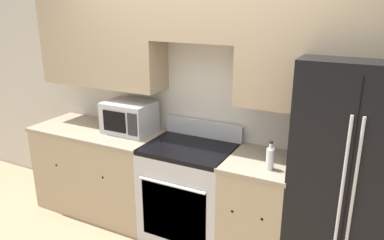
{
  "coord_description": "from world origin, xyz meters",
  "views": [
    {
      "loc": [
        1.4,
        -2.42,
        2.14
      ],
      "look_at": [
        -0.0,
        0.31,
        1.15
      ],
      "focal_mm": 35.0,
      "sensor_mm": 36.0,
      "label": 1
    }
  ],
  "objects_px": {
    "oven_range": "(190,191)",
    "bottle": "(270,158)",
    "microwave": "(129,117)",
    "refrigerator": "(352,175)"
  },
  "relations": [
    {
      "from": "bottle",
      "to": "microwave",
      "type": "bearing_deg",
      "value": 171.83
    },
    {
      "from": "refrigerator",
      "to": "bottle",
      "type": "xyz_separation_m",
      "value": [
        -0.58,
        -0.21,
        0.11
      ]
    },
    {
      "from": "oven_range",
      "to": "refrigerator",
      "type": "bearing_deg",
      "value": 3.14
    },
    {
      "from": "oven_range",
      "to": "bottle",
      "type": "height_order",
      "value": "bottle"
    },
    {
      "from": "oven_range",
      "to": "microwave",
      "type": "distance_m",
      "value": 0.92
    },
    {
      "from": "oven_range",
      "to": "refrigerator",
      "type": "xyz_separation_m",
      "value": [
        1.34,
        0.07,
        0.43
      ]
    },
    {
      "from": "oven_range",
      "to": "refrigerator",
      "type": "relative_size",
      "value": 0.6
    },
    {
      "from": "oven_range",
      "to": "refrigerator",
      "type": "height_order",
      "value": "refrigerator"
    },
    {
      "from": "microwave",
      "to": "bottle",
      "type": "relative_size",
      "value": 1.99
    },
    {
      "from": "microwave",
      "to": "bottle",
      "type": "xyz_separation_m",
      "value": [
        1.46,
        -0.21,
        -0.06
      ]
    }
  ]
}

